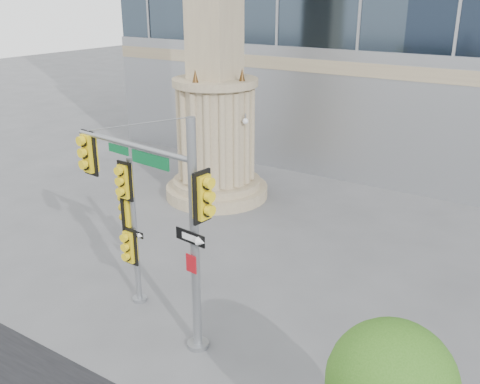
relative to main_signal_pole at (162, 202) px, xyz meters
The scene contains 4 objects.
ground 3.87m from the main_signal_pole, 10.51° to the right, with size 120.00×120.00×0.00m, color #545456.
monument 10.11m from the main_signal_pole, 118.19° to the left, with size 4.40×4.40×16.60m.
main_signal_pole is the anchor object (origin of this frame).
secondary_signal_pole 2.11m from the main_signal_pole, 161.72° to the left, with size 0.74×0.57×4.33m.
Camera 1 is at (6.79, -8.69, 8.39)m, focal length 40.00 mm.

